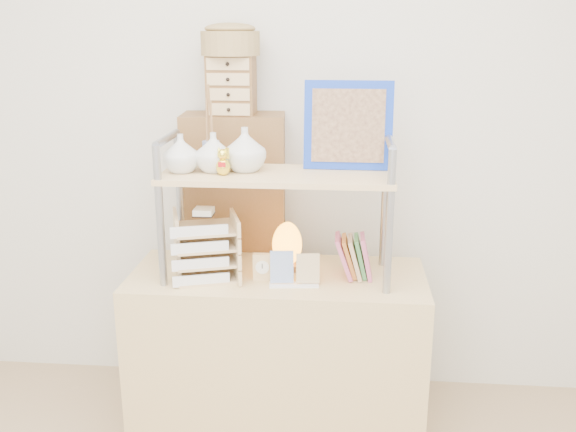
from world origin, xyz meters
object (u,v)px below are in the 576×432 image
desk (278,357)px  salt_lamp (287,245)px  letter_tray (206,250)px  cabinet (237,258)px

desk → salt_lamp: bearing=63.3°
desk → letter_tray: letter_tray is taller
cabinet → salt_lamp: bearing=-52.8°
salt_lamp → letter_tray: bearing=-157.9°
cabinet → salt_lamp: cabinet is taller
salt_lamp → desk: bearing=-116.7°
cabinet → letter_tray: (-0.05, -0.43, 0.19)m
cabinet → letter_tray: size_ratio=4.62×
desk → cabinet: bearing=122.2°
letter_tray → salt_lamp: size_ratio=1.45×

